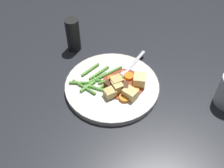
# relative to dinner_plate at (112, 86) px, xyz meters

# --- Properties ---
(ground_plane) EXTENTS (3.00, 3.00, 0.00)m
(ground_plane) POSITION_rel_dinner_plate_xyz_m (0.00, 0.00, -0.01)
(ground_plane) COLOR #26282D
(dinner_plate) EXTENTS (0.27, 0.27, 0.02)m
(dinner_plate) POSITION_rel_dinner_plate_xyz_m (0.00, 0.00, 0.00)
(dinner_plate) COLOR white
(dinner_plate) RESTS_ON ground_plane
(stew_sauce) EXTENTS (0.12, 0.12, 0.00)m
(stew_sauce) POSITION_rel_dinner_plate_xyz_m (0.03, -0.00, 0.01)
(stew_sauce) COLOR #93381E
(stew_sauce) RESTS_ON dinner_plate
(carrot_slice_0) EXTENTS (0.03, 0.03, 0.01)m
(carrot_slice_0) POSITION_rel_dinner_plate_xyz_m (0.03, 0.00, 0.01)
(carrot_slice_0) COLOR orange
(carrot_slice_0) RESTS_ON dinner_plate
(carrot_slice_1) EXTENTS (0.04, 0.04, 0.01)m
(carrot_slice_1) POSITION_rel_dinner_plate_xyz_m (0.06, -0.03, 0.01)
(carrot_slice_1) COLOR orange
(carrot_slice_1) RESTS_ON dinner_plate
(carrot_slice_2) EXTENTS (0.03, 0.03, 0.01)m
(carrot_slice_2) POSITION_rel_dinner_plate_xyz_m (-0.00, 0.01, 0.01)
(carrot_slice_2) COLOR orange
(carrot_slice_2) RESTS_ON dinner_plate
(carrot_slice_3) EXTENTS (0.04, 0.04, 0.01)m
(carrot_slice_3) POSITION_rel_dinner_plate_xyz_m (0.04, -0.06, 0.01)
(carrot_slice_3) COLOR orange
(carrot_slice_3) RESTS_ON dinner_plate
(carrot_slice_4) EXTENTS (0.04, 0.04, 0.01)m
(carrot_slice_4) POSITION_rel_dinner_plate_xyz_m (0.05, 0.02, 0.01)
(carrot_slice_4) COLOR orange
(carrot_slice_4) RESTS_ON dinner_plate
(potato_chunk_0) EXTENTS (0.04, 0.04, 0.03)m
(potato_chunk_0) POSITION_rel_dinner_plate_xyz_m (0.01, -0.03, 0.02)
(potato_chunk_0) COLOR #E5CC7A
(potato_chunk_0) RESTS_ON dinner_plate
(potato_chunk_1) EXTENTS (0.05, 0.05, 0.03)m
(potato_chunk_1) POSITION_rel_dinner_plate_xyz_m (0.05, -0.05, 0.02)
(potato_chunk_1) COLOR #E5CC7A
(potato_chunk_1) RESTS_ON dinner_plate
(potato_chunk_2) EXTENTS (0.04, 0.04, 0.03)m
(potato_chunk_2) POSITION_rel_dinner_plate_xyz_m (0.08, 0.00, 0.02)
(potato_chunk_2) COLOR #EAD68C
(potato_chunk_2) RESTS_ON dinner_plate
(potato_chunk_3) EXTENTS (0.04, 0.04, 0.02)m
(potato_chunk_3) POSITION_rel_dinner_plate_xyz_m (-0.01, -0.05, 0.02)
(potato_chunk_3) COLOR #DBBC6B
(potato_chunk_3) RESTS_ON dinner_plate
(potato_chunk_4) EXTENTS (0.04, 0.04, 0.03)m
(potato_chunk_4) POSITION_rel_dinner_plate_xyz_m (0.01, -0.01, 0.03)
(potato_chunk_4) COLOR #DBBC6B
(potato_chunk_4) RESTS_ON dinner_plate
(meat_chunk_0) EXTENTS (0.03, 0.03, 0.03)m
(meat_chunk_0) POSITION_rel_dinner_plate_xyz_m (0.03, -0.03, 0.02)
(meat_chunk_0) COLOR #56331E
(meat_chunk_0) RESTS_ON dinner_plate
(meat_chunk_1) EXTENTS (0.05, 0.05, 0.02)m
(meat_chunk_1) POSITION_rel_dinner_plate_xyz_m (-0.00, -0.02, 0.02)
(meat_chunk_1) COLOR #4C2B19
(meat_chunk_1) RESTS_ON dinner_plate
(green_bean_0) EXTENTS (0.06, 0.03, 0.01)m
(green_bean_0) POSITION_rel_dinner_plate_xyz_m (-0.00, 0.00, 0.01)
(green_bean_0) COLOR #4C8E33
(green_bean_0) RESTS_ON dinner_plate
(green_bean_1) EXTENTS (0.07, 0.05, 0.01)m
(green_bean_1) POSITION_rel_dinner_plate_xyz_m (-0.01, 0.04, 0.01)
(green_bean_1) COLOR #4C8E33
(green_bean_1) RESTS_ON dinner_plate
(green_bean_2) EXTENTS (0.07, 0.02, 0.01)m
(green_bean_2) POSITION_rel_dinner_plate_xyz_m (-0.02, 0.01, 0.01)
(green_bean_2) COLOR #4C8E33
(green_bean_2) RESTS_ON dinner_plate
(green_bean_3) EXTENTS (0.07, 0.01, 0.01)m
(green_bean_3) POSITION_rel_dinner_plate_xyz_m (-0.09, -0.00, 0.01)
(green_bean_3) COLOR #599E38
(green_bean_3) RESTS_ON dinner_plate
(green_bean_4) EXTENTS (0.06, 0.05, 0.01)m
(green_bean_4) POSITION_rel_dinner_plate_xyz_m (-0.04, 0.02, 0.01)
(green_bean_4) COLOR #599E38
(green_bean_4) RESTS_ON dinner_plate
(green_bean_5) EXTENTS (0.07, 0.06, 0.01)m
(green_bean_5) POSITION_rel_dinner_plate_xyz_m (-0.08, -0.02, 0.01)
(green_bean_5) COLOR #599E38
(green_bean_5) RESTS_ON dinner_plate
(green_bean_6) EXTENTS (0.06, 0.06, 0.01)m
(green_bean_6) POSITION_rel_dinner_plate_xyz_m (-0.04, 0.04, 0.01)
(green_bean_6) COLOR #599E38
(green_bean_6) RESTS_ON dinner_plate
(green_bean_7) EXTENTS (0.08, 0.05, 0.01)m
(green_bean_7) POSITION_rel_dinner_plate_xyz_m (-0.02, -0.00, 0.01)
(green_bean_7) COLOR #4C8E33
(green_bean_7) RESTS_ON dinner_plate
(green_bean_8) EXTENTS (0.07, 0.03, 0.01)m
(green_bean_8) POSITION_rel_dinner_plate_xyz_m (-0.04, -0.02, 0.01)
(green_bean_8) COLOR #66AD42
(green_bean_8) RESTS_ON dinner_plate
(green_bean_9) EXTENTS (0.05, 0.06, 0.01)m
(green_bean_9) POSITION_rel_dinner_plate_xyz_m (-0.07, 0.06, 0.01)
(green_bean_9) COLOR #599E38
(green_bean_9) RESTS_ON dinner_plate
(green_bean_10) EXTENTS (0.04, 0.04, 0.01)m
(green_bean_10) POSITION_rel_dinner_plate_xyz_m (-0.07, -0.01, 0.01)
(green_bean_10) COLOR #66AD42
(green_bean_10) RESTS_ON dinner_plate
(green_bean_11) EXTENTS (0.08, 0.04, 0.01)m
(green_bean_11) POSITION_rel_dinner_plate_xyz_m (-0.00, 0.01, 0.01)
(green_bean_11) COLOR #599E38
(green_bean_11) RESTS_ON dinner_plate
(green_bean_12) EXTENTS (0.05, 0.06, 0.01)m
(green_bean_12) POSITION_rel_dinner_plate_xyz_m (-0.02, -0.00, 0.01)
(green_bean_12) COLOR #66AD42
(green_bean_12) RESTS_ON dinner_plate
(fork) EXTENTS (0.11, 0.16, 0.00)m
(fork) POSITION_rel_dinner_plate_xyz_m (0.05, 0.07, 0.01)
(fork) COLOR silver
(fork) RESTS_ON dinner_plate
(pepper_mill) EXTENTS (0.04, 0.04, 0.11)m
(pepper_mill) POSITION_rel_dinner_plate_xyz_m (-0.13, 0.18, 0.05)
(pepper_mill) COLOR black
(pepper_mill) RESTS_ON ground_plane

